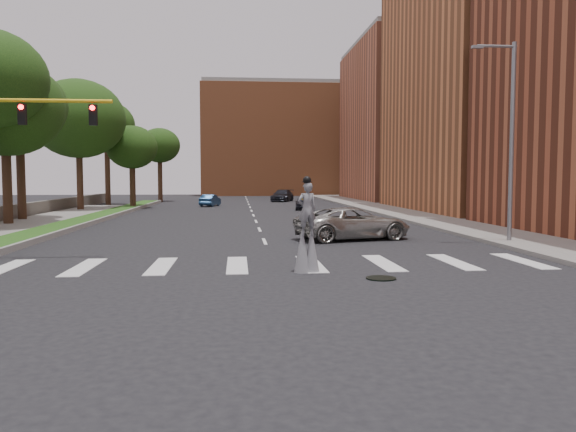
# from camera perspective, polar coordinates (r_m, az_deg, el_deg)

# --- Properties ---
(ground_plane) EXTENTS (160.00, 160.00, 0.00)m
(ground_plane) POSITION_cam_1_polar(r_m,az_deg,el_deg) (18.55, -1.20, -5.45)
(ground_plane) COLOR black
(ground_plane) RESTS_ON ground
(grass_median) EXTENTS (2.00, 60.00, 0.25)m
(grass_median) POSITION_cam_1_polar(r_m,az_deg,el_deg) (39.71, -20.09, -0.46)
(grass_median) COLOR #204A15
(grass_median) RESTS_ON ground
(median_curb) EXTENTS (0.20, 60.00, 0.28)m
(median_curb) POSITION_cam_1_polar(r_m,az_deg,el_deg) (39.45, -18.62, -0.43)
(median_curb) COLOR gray
(median_curb) RESTS_ON ground
(sidewalk_right) EXTENTS (5.00, 90.00, 0.18)m
(sidewalk_right) POSITION_cam_1_polar(r_m,az_deg,el_deg) (45.49, 12.45, 0.18)
(sidewalk_right) COLOR slate
(sidewalk_right) RESTS_ON ground
(stone_wall) EXTENTS (0.50, 56.00, 1.10)m
(stone_wall) POSITION_cam_1_polar(r_m,az_deg,el_deg) (43.29, -26.48, 0.28)
(stone_wall) COLOR #534E47
(stone_wall) RESTS_ON ground
(manhole) EXTENTS (0.90, 0.90, 0.04)m
(manhole) POSITION_cam_1_polar(r_m,az_deg,el_deg) (17.08, 9.43, -6.26)
(manhole) COLOR black
(manhole) RESTS_ON ground
(building_mid) EXTENTS (16.00, 22.00, 24.00)m
(building_mid) POSITION_cam_1_polar(r_m,az_deg,el_deg) (54.32, 20.85, 13.23)
(building_mid) COLOR #BC673B
(building_mid) RESTS_ON ground
(building_far) EXTENTS (16.00, 22.00, 20.00)m
(building_far) POSITION_cam_1_polar(r_m,az_deg,el_deg) (76.23, 12.78, 9.14)
(building_far) COLOR #BD6445
(building_far) RESTS_ON ground
(building_backdrop) EXTENTS (26.00, 14.00, 18.00)m
(building_backdrop) POSITION_cam_1_polar(r_m,az_deg,el_deg) (96.71, -0.86, 7.53)
(building_backdrop) COLOR #BC673B
(building_backdrop) RESTS_ON ground
(streetlight) EXTENTS (2.05, 0.20, 9.00)m
(streetlight) POSITION_cam_1_polar(r_m,az_deg,el_deg) (27.20, 21.61, 7.62)
(streetlight) COLOR slate
(streetlight) RESTS_ON ground
(traffic_signal) EXTENTS (5.30, 0.23, 6.20)m
(traffic_signal) POSITION_cam_1_polar(r_m,az_deg,el_deg) (22.93, -27.15, 6.33)
(traffic_signal) COLOR black
(traffic_signal) RESTS_ON ground
(stilt_performer) EXTENTS (0.83, 0.61, 3.07)m
(stilt_performer) POSITION_cam_1_polar(r_m,az_deg,el_deg) (17.88, 1.93, -1.88)
(stilt_performer) COLOR #352115
(stilt_performer) RESTS_ON ground
(suv_crossing) EXTENTS (6.12, 3.95, 1.57)m
(suv_crossing) POSITION_cam_1_polar(r_m,az_deg,el_deg) (27.46, 6.63, -0.75)
(suv_crossing) COLOR #A8A69F
(suv_crossing) RESTS_ON ground
(car_near) EXTENTS (1.80, 3.70, 1.22)m
(car_near) POSITION_cam_1_polar(r_m,az_deg,el_deg) (51.96, 1.55, 1.31)
(car_near) COLOR black
(car_near) RESTS_ON ground
(car_mid) EXTENTS (2.16, 3.89, 1.21)m
(car_mid) POSITION_cam_1_polar(r_m,az_deg,el_deg) (58.72, -7.91, 1.58)
(car_mid) COLOR navy
(car_mid) RESTS_ON ground
(car_far) EXTENTS (3.53, 5.44, 1.47)m
(car_far) POSITION_cam_1_polar(r_m,az_deg,el_deg) (69.54, -0.58, 2.09)
(car_far) COLOR black
(car_far) RESTS_ON ground
(tree_3) EXTENTS (6.29, 6.29, 10.51)m
(tree_3) POSITION_cam_1_polar(r_m,az_deg,el_deg) (42.48, -25.68, 10.03)
(tree_3) COLOR #352115
(tree_3) RESTS_ON ground
(tree_4) EXTENTS (8.13, 8.13, 11.60)m
(tree_4) POSITION_cam_1_polar(r_m,az_deg,el_deg) (53.29, -20.53, 9.21)
(tree_4) COLOR #352115
(tree_4) RESTS_ON ground
(tree_5) EXTENTS (6.03, 6.03, 11.19)m
(tree_5) POSITION_cam_1_polar(r_m,az_deg,el_deg) (64.15, -17.96, 8.75)
(tree_5) COLOR #352115
(tree_5) RESTS_ON ground
(tree_6) EXTENTS (4.87, 4.87, 7.96)m
(tree_6) POSITION_cam_1_polar(r_m,az_deg,el_deg) (56.26, -15.58, 6.70)
(tree_6) COLOR #352115
(tree_6) RESTS_ON ground
(tree_7) EXTENTS (5.00, 5.00, 9.02)m
(tree_7) POSITION_cam_1_polar(r_m,az_deg,el_deg) (71.04, -12.91, 6.95)
(tree_7) COLOR #352115
(tree_7) RESTS_ON ground
(tree_8) EXTENTS (7.07, 7.07, 10.31)m
(tree_8) POSITION_cam_1_polar(r_m,az_deg,el_deg) (38.81, -26.86, 9.84)
(tree_8) COLOR #352115
(tree_8) RESTS_ON ground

